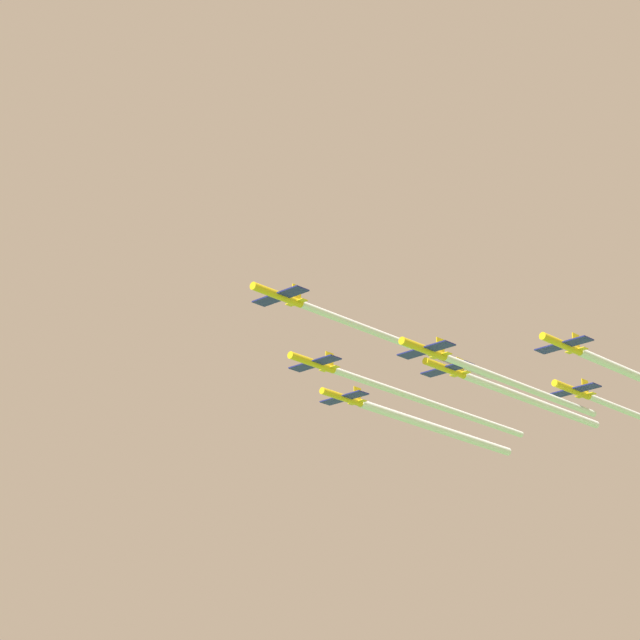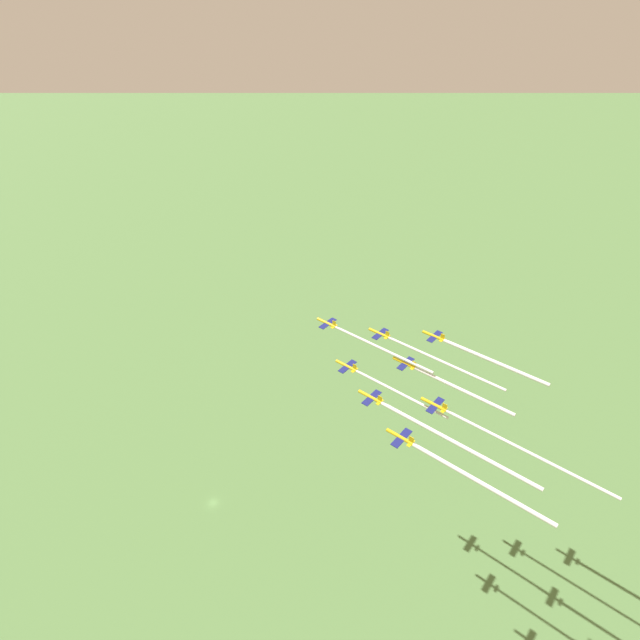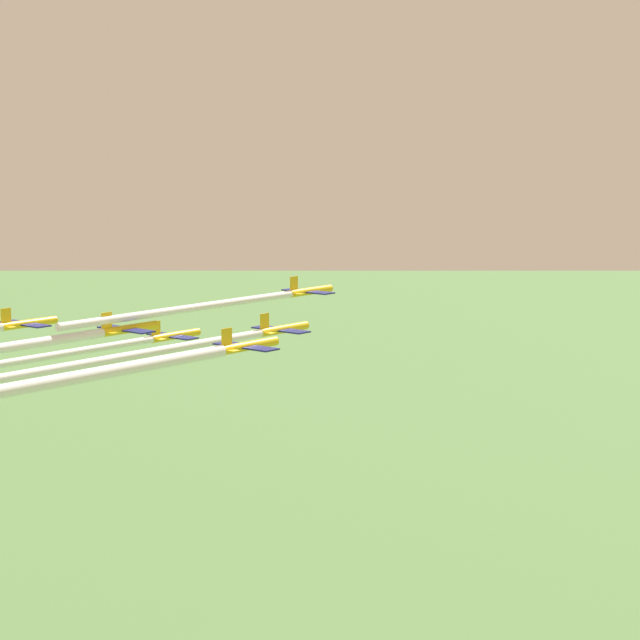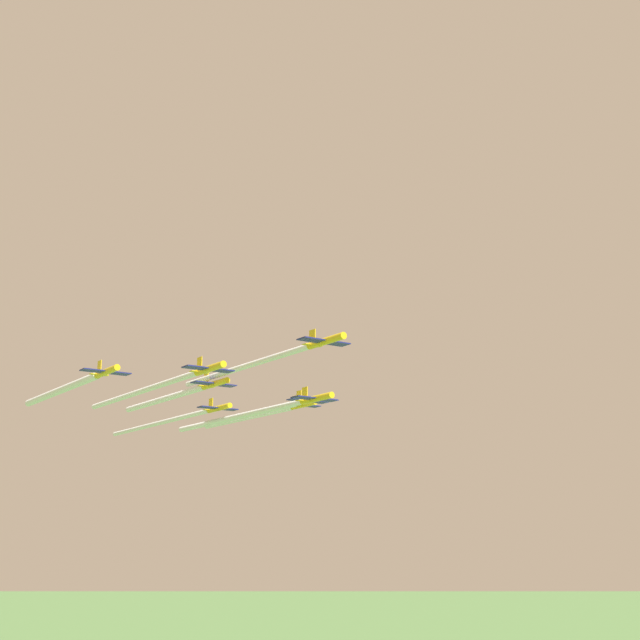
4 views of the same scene
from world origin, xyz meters
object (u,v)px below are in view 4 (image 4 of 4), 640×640
jet_2 (209,369)px  jet_4 (214,384)px  jet_0 (325,341)px  jet_6 (303,405)px  jet_5 (106,372)px  jet_1 (316,398)px  jet_7 (218,408)px  jet_3 (308,401)px

jet_2 → jet_4: size_ratio=1.00×
jet_0 → jet_4: size_ratio=1.00×
jet_2 → jet_6: 52.97m
jet_4 → jet_5: size_ratio=1.00×
jet_0 → jet_1: 20.61m
jet_7 → jet_3: bearing=120.5°
jet_4 → jet_5: jet_5 is taller
jet_2 → jet_6: size_ratio=1.00×
jet_4 → jet_7: (5.20, 19.20, -1.45)m
jet_2 → jet_0: bearing=120.5°
jet_3 → jet_4: (-19.45, -5.32, 1.26)m
jet_0 → jet_2: jet_0 is taller
jet_4 → jet_7: bearing=-120.5°
jet_0 → jet_6: size_ratio=1.00×
jet_2 → jet_3: 34.77m
jet_4 → jet_6: 34.78m
jet_4 → jet_5: 20.17m
jet_0 → jet_5: bearing=-59.5°
jet_5 → jet_7: bearing=-150.5°
jet_3 → jet_5: bearing=0.0°
jet_3 → jet_6: bearing=-120.5°
jet_3 → jet_5: (-38.91, -10.64, 1.30)m
jet_1 → jet_3: bearing=-120.5°
jet_2 → jet_6: bearing=-139.6°
jet_3 → jet_5: 40.36m
jet_4 → jet_7: jet_4 is taller
jet_2 → jet_5: 19.92m
jet_0 → jet_1: size_ratio=1.00×
jet_0 → jet_3: bearing=-120.5°
jet_2 → jet_6: jet_6 is taller
jet_0 → jet_6: (15.61, 57.59, -0.56)m
jet_0 → jet_7: jet_0 is taller
jet_3 → jet_5: jet_5 is taller
jet_4 → jet_1: bearing=120.5°
jet_0 → jet_5: (-28.50, 27.75, -1.42)m
jet_2 → jet_4: (5.20, 19.20, 1.06)m
jet_2 → jet_7: jet_2 is taller
jet_5 → jet_6: 53.26m
jet_0 → jet_4: (-9.04, 33.07, -1.46)m
jet_3 → jet_7: 19.89m
jet_6 → jet_7: size_ratio=1.00×
jet_2 → jet_3: bearing=-150.5°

